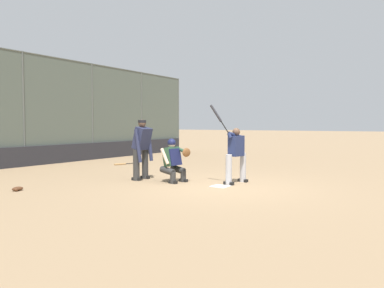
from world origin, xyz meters
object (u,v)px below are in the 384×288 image
at_px(batter_at_plate, 236,153).
at_px(fielding_glove_on_dirt, 17,189).
at_px(umpire_home, 142,148).
at_px(spare_bat_by_padding, 122,164).
at_px(catcher_behind_plate, 174,160).

xyz_separation_m(batter_at_plate, fielding_glove_on_dirt, (3.88, -3.85, -0.76)).
bearing_deg(fielding_glove_on_dirt, umpire_home, 156.49).
relative_size(spare_bat_by_padding, fielding_glove_on_dirt, 3.01).
bearing_deg(batter_at_plate, catcher_behind_plate, -56.19).
height_order(spare_bat_by_padding, fielding_glove_on_dirt, fielding_glove_on_dirt).
distance_m(catcher_behind_plate, umpire_home, 1.08).
relative_size(catcher_behind_plate, fielding_glove_on_dirt, 4.40).
bearing_deg(umpire_home, catcher_behind_plate, 94.53).
bearing_deg(batter_at_plate, fielding_glove_on_dirt, -36.67).
xyz_separation_m(umpire_home, fielding_glove_on_dirt, (3.01, -1.31, -0.88)).
height_order(catcher_behind_plate, spare_bat_by_padding, catcher_behind_plate).
bearing_deg(fielding_glove_on_dirt, spare_bat_by_padding, -160.76).
relative_size(batter_at_plate, fielding_glove_on_dirt, 7.75).
bearing_deg(fielding_glove_on_dirt, batter_at_plate, 135.17).
height_order(umpire_home, fielding_glove_on_dirt, umpire_home).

